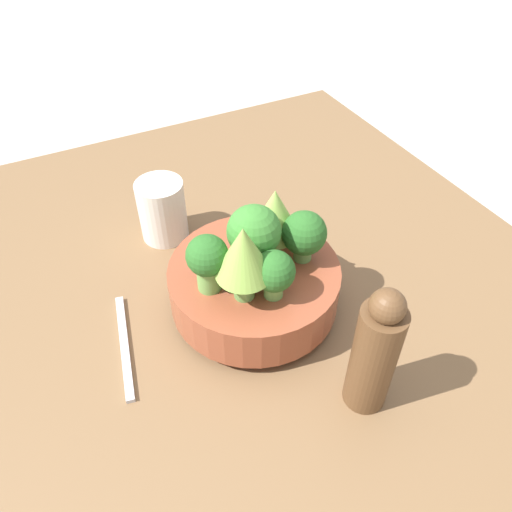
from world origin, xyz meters
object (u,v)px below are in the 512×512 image
Objects in this scene: bowl at (256,285)px; cup at (162,210)px; pepper_mill at (375,353)px; fork at (125,345)px.

cup reaches higher than bowl.
bowl is 1.26× the size of pepper_mill.
pepper_mill is 0.31m from fork.
pepper_mill reaches higher than cup.
pepper_mill is 1.07× the size of fork.
cup is 0.39m from pepper_mill.
pepper_mill is at bearing 49.39° from fork.
bowl is 2.29× the size of cup.
bowl is 0.21m from cup.
cup is 0.55× the size of pepper_mill.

